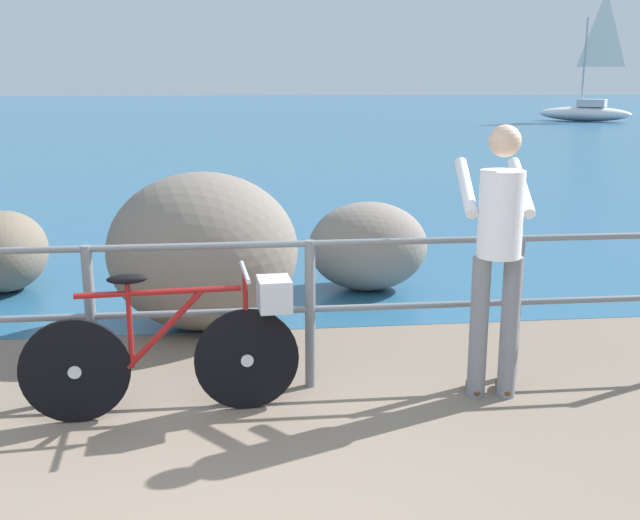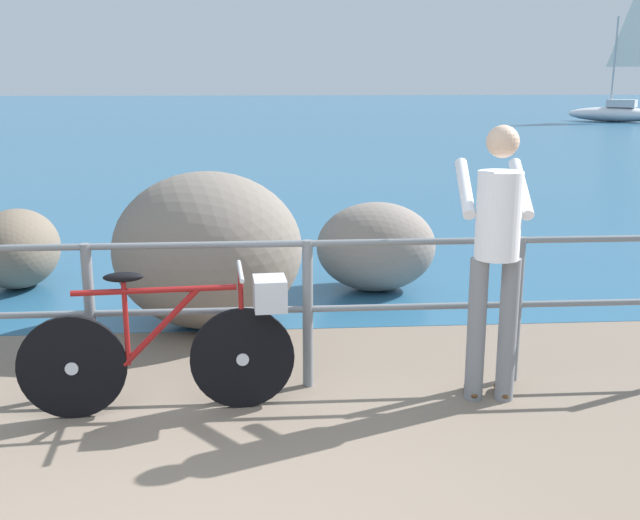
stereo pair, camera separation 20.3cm
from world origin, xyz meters
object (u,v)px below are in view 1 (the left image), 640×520
Objects in this scene: breakwater_boulder_main at (203,251)px; sailboat at (587,107)px; breakwater_boulder_left at (4,251)px; person_at_railing at (498,250)px; breakwater_boulder_right at (368,246)px; bicycle at (186,343)px.

sailboat reaches higher than breakwater_boulder_main.
breakwater_boulder_main is 2.42m from breakwater_boulder_left.
person_at_railing is 1.51× the size of breakwater_boulder_right.
breakwater_boulder_left is at bearing 174.24° from breakwater_boulder_right.
breakwater_boulder_main is at bearing 84.27° from bicycle.
bicycle is at bearing -91.42° from breakwater_boulder_main.
breakwater_boulder_main is 1.34× the size of breakwater_boulder_right.
sailboat is (17.44, 29.58, 0.05)m from breakwater_boulder_main.
person_at_railing is at bearing -81.98° from breakwater_boulder_right.
breakwater_boulder_main is 0.26× the size of sailboat.
sailboat reaches higher than breakwater_boulder_left.
breakwater_boulder_right is at bearing 32.28° from breakwater_boulder_main.
person_at_railing is 4.97m from breakwater_boulder_left.
person_at_railing is 1.76× the size of breakwater_boulder_left.
sailboat is at bearing 55.46° from breakwater_boulder_left.
breakwater_boulder_left is 0.86× the size of breakwater_boulder_right.
bicycle is at bearing -120.90° from breakwater_boulder_right.
breakwater_boulder_right is 32.71m from sailboat.
person_at_railing is at bearing -40.21° from breakwater_boulder_main.
breakwater_boulder_right is at bearing 54.78° from bicycle.
sailboat is at bearing -19.73° from person_at_railing.
sailboat is at bearing 56.49° from bicycle.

